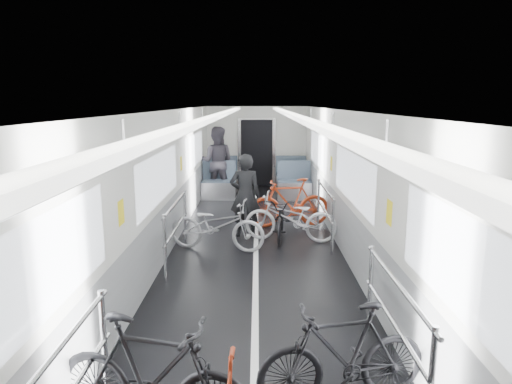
% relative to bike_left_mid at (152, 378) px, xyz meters
% --- Properties ---
extents(car_shell, '(3.02, 14.01, 2.41)m').
position_rel_bike_left_mid_xyz_m(car_shell, '(0.77, 5.52, 0.64)').
color(car_shell, black).
rests_on(car_shell, ground).
extents(bike_left_mid, '(1.70, 0.85, 0.98)m').
position_rel_bike_left_mid_xyz_m(bike_left_mid, '(0.00, 0.00, 0.00)').
color(bike_left_mid, black).
rests_on(bike_left_mid, floor).
extents(bike_left_far, '(1.78, 0.93, 0.89)m').
position_rel_bike_left_mid_xyz_m(bike_left_far, '(0.09, 4.49, -0.05)').
color(bike_left_far, '#A3A4A8').
rests_on(bike_left_far, floor).
extents(bike_right_near, '(1.55, 0.72, 0.90)m').
position_rel_bike_left_mid_xyz_m(bike_right_near, '(1.52, 0.40, -0.04)').
color(bike_right_near, black).
rests_on(bike_right_near, floor).
extents(bike_right_mid, '(1.78, 0.91, 0.89)m').
position_rel_bike_left_mid_xyz_m(bike_right_mid, '(1.40, 5.00, -0.04)').
color(bike_right_mid, silver).
rests_on(bike_right_mid, floor).
extents(bike_right_far, '(1.73, 0.75, 1.01)m').
position_rel_bike_left_mid_xyz_m(bike_right_far, '(1.46, 6.01, 0.01)').
color(bike_right_far, '#B43616').
rests_on(bike_right_far, floor).
extents(bike_aisle, '(0.67, 1.56, 0.80)m').
position_rel_bike_left_mid_xyz_m(bike_aisle, '(1.25, 5.23, -0.09)').
color(bike_aisle, black).
rests_on(bike_aisle, floor).
extents(person_standing, '(0.60, 0.41, 1.59)m').
position_rel_bike_left_mid_xyz_m(person_standing, '(0.56, 5.33, 0.31)').
color(person_standing, black).
rests_on(person_standing, floor).
extents(person_seated, '(0.97, 0.79, 1.89)m').
position_rel_bike_left_mid_xyz_m(person_seated, '(-0.30, 9.08, 0.45)').
color(person_seated, '#312E36').
rests_on(person_seated, floor).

